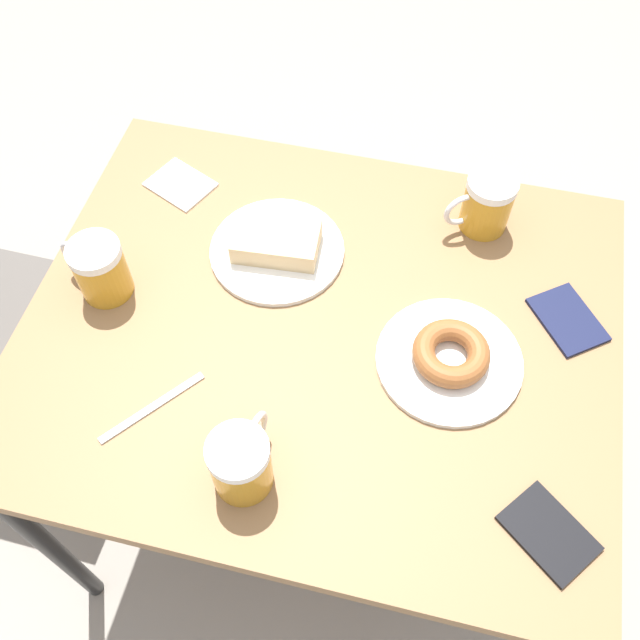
{
  "coord_description": "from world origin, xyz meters",
  "views": [
    {
      "loc": [
        -0.63,
        -0.15,
        1.76
      ],
      "look_at": [
        0.0,
        0.0,
        0.77
      ],
      "focal_mm": 40.0,
      "sensor_mm": 36.0,
      "label": 1
    }
  ],
  "objects_px": {
    "beer_mug_left": "(241,463)",
    "plate_with_cake": "(277,246)",
    "beer_mug_center": "(99,269)",
    "plate_with_donut": "(450,357)",
    "napkin_folded": "(180,184)",
    "fork": "(152,407)",
    "passport_near_edge": "(549,533)",
    "beer_mug_right": "(486,204)",
    "passport_far_edge": "(568,320)"
  },
  "relations": [
    {
      "from": "plate_with_cake",
      "to": "fork",
      "type": "distance_m",
      "value": 0.36
    },
    {
      "from": "beer_mug_left",
      "to": "plate_with_cake",
      "type": "bearing_deg",
      "value": 8.8
    },
    {
      "from": "beer_mug_center",
      "to": "napkin_folded",
      "type": "bearing_deg",
      "value": -9.01
    },
    {
      "from": "passport_near_edge",
      "to": "passport_far_edge",
      "type": "relative_size",
      "value": 1.0
    },
    {
      "from": "passport_far_edge",
      "to": "napkin_folded",
      "type": "bearing_deg",
      "value": 78.97
    },
    {
      "from": "plate_with_cake",
      "to": "plate_with_donut",
      "type": "relative_size",
      "value": 1.01
    },
    {
      "from": "plate_with_donut",
      "to": "beer_mug_right",
      "type": "bearing_deg",
      "value": -3.24
    },
    {
      "from": "beer_mug_right",
      "to": "napkin_folded",
      "type": "bearing_deg",
      "value": 93.57
    },
    {
      "from": "plate_with_cake",
      "to": "passport_near_edge",
      "type": "height_order",
      "value": "plate_with_cake"
    },
    {
      "from": "plate_with_cake",
      "to": "beer_mug_center",
      "type": "bearing_deg",
      "value": 118.69
    },
    {
      "from": "plate_with_cake",
      "to": "napkin_folded",
      "type": "height_order",
      "value": "plate_with_cake"
    },
    {
      "from": "plate_with_cake",
      "to": "fork",
      "type": "bearing_deg",
      "value": 162.64
    },
    {
      "from": "plate_with_donut",
      "to": "beer_mug_center",
      "type": "height_order",
      "value": "beer_mug_center"
    },
    {
      "from": "beer_mug_left",
      "to": "passport_far_edge",
      "type": "bearing_deg",
      "value": -49.07
    },
    {
      "from": "plate_with_donut",
      "to": "passport_near_edge",
      "type": "bearing_deg",
      "value": -144.57
    },
    {
      "from": "passport_near_edge",
      "to": "passport_far_edge",
      "type": "bearing_deg",
      "value": -1.44
    },
    {
      "from": "beer_mug_left",
      "to": "napkin_folded",
      "type": "relative_size",
      "value": 0.9
    },
    {
      "from": "napkin_folded",
      "to": "fork",
      "type": "height_order",
      "value": "same"
    },
    {
      "from": "beer_mug_left",
      "to": "passport_far_edge",
      "type": "distance_m",
      "value": 0.6
    },
    {
      "from": "napkin_folded",
      "to": "fork",
      "type": "xyz_separation_m",
      "value": [
        -0.46,
        -0.12,
        -0.0
      ]
    },
    {
      "from": "beer_mug_center",
      "to": "fork",
      "type": "distance_m",
      "value": 0.26
    },
    {
      "from": "plate_with_cake",
      "to": "beer_mug_center",
      "type": "relative_size",
      "value": 1.9
    },
    {
      "from": "beer_mug_center",
      "to": "beer_mug_right",
      "type": "bearing_deg",
      "value": -64.24
    },
    {
      "from": "plate_with_donut",
      "to": "fork",
      "type": "bearing_deg",
      "value": 113.34
    },
    {
      "from": "passport_far_edge",
      "to": "beer_mug_left",
      "type": "bearing_deg",
      "value": 130.93
    },
    {
      "from": "plate_with_cake",
      "to": "beer_mug_left",
      "type": "height_order",
      "value": "beer_mug_left"
    },
    {
      "from": "beer_mug_center",
      "to": "fork",
      "type": "relative_size",
      "value": 0.83
    },
    {
      "from": "plate_with_donut",
      "to": "fork",
      "type": "xyz_separation_m",
      "value": [
        -0.19,
        0.44,
        -0.01
      ]
    },
    {
      "from": "passport_far_edge",
      "to": "plate_with_donut",
      "type": "bearing_deg",
      "value": 124.47
    },
    {
      "from": "passport_near_edge",
      "to": "passport_far_edge",
      "type": "distance_m",
      "value": 0.37
    },
    {
      "from": "plate_with_donut",
      "to": "beer_mug_left",
      "type": "height_order",
      "value": "beer_mug_left"
    },
    {
      "from": "fork",
      "to": "passport_far_edge",
      "type": "xyz_separation_m",
      "value": [
        0.32,
        -0.62,
        0.0
      ]
    },
    {
      "from": "plate_with_cake",
      "to": "fork",
      "type": "relative_size",
      "value": 1.57
    },
    {
      "from": "beer_mug_center",
      "to": "napkin_folded",
      "type": "relative_size",
      "value": 0.89
    },
    {
      "from": "plate_with_donut",
      "to": "beer_mug_center",
      "type": "distance_m",
      "value": 0.6
    },
    {
      "from": "beer_mug_right",
      "to": "passport_near_edge",
      "type": "distance_m",
      "value": 0.58
    },
    {
      "from": "beer_mug_right",
      "to": "fork",
      "type": "height_order",
      "value": "beer_mug_right"
    },
    {
      "from": "plate_with_donut",
      "to": "plate_with_cake",
      "type": "bearing_deg",
      "value": 64.87
    },
    {
      "from": "beer_mug_left",
      "to": "fork",
      "type": "bearing_deg",
      "value": 66.65
    },
    {
      "from": "plate_with_cake",
      "to": "plate_with_donut",
      "type": "distance_m",
      "value": 0.37
    },
    {
      "from": "plate_with_donut",
      "to": "fork",
      "type": "relative_size",
      "value": 1.55
    },
    {
      "from": "beer_mug_right",
      "to": "plate_with_donut",
      "type": "bearing_deg",
      "value": 176.76
    },
    {
      "from": "plate_with_donut",
      "to": "passport_near_edge",
      "type": "xyz_separation_m",
      "value": [
        -0.25,
        -0.18,
        -0.01
      ]
    },
    {
      "from": "beer_mug_center",
      "to": "fork",
      "type": "bearing_deg",
      "value": -141.53
    },
    {
      "from": "plate_with_cake",
      "to": "fork",
      "type": "height_order",
      "value": "plate_with_cake"
    },
    {
      "from": "beer_mug_left",
      "to": "plate_with_donut",
      "type": "bearing_deg",
      "value": -45.24
    },
    {
      "from": "plate_with_donut",
      "to": "beer_mug_right",
      "type": "relative_size",
      "value": 2.0
    },
    {
      "from": "napkin_folded",
      "to": "passport_near_edge",
      "type": "height_order",
      "value": "passport_near_edge"
    },
    {
      "from": "plate_with_cake",
      "to": "passport_near_edge",
      "type": "bearing_deg",
      "value": -128.39
    },
    {
      "from": "beer_mug_center",
      "to": "plate_with_donut",
      "type": "bearing_deg",
      "value": -90.93
    }
  ]
}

